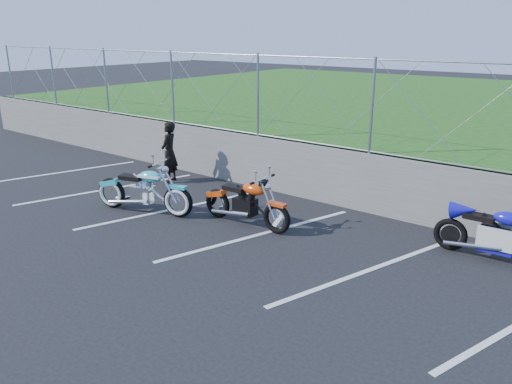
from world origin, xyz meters
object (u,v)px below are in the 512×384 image
Objects in this scene: naked_orange at (247,204)px; sportbike_blue at (496,236)px; person_standing at (169,152)px; cruiser_turquoise at (145,192)px.

naked_orange is 4.59m from sportbike_blue.
naked_orange is at bearing 49.26° from person_standing.
cruiser_turquoise is 2.37m from person_standing.
cruiser_turquoise is 1.45× the size of person_standing.
cruiser_turquoise is 6.95m from sportbike_blue.
sportbike_blue is (6.63, 2.09, -0.02)m from cruiser_turquoise.
cruiser_turquoise is at bearing -162.57° from naked_orange.
cruiser_turquoise is 1.08× the size of naked_orange.
sportbike_blue is (4.40, 1.33, -0.00)m from naked_orange.
person_standing is (-1.31, 1.95, 0.32)m from cruiser_turquoise.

